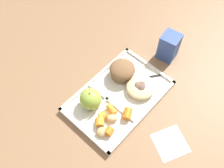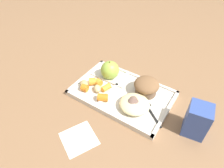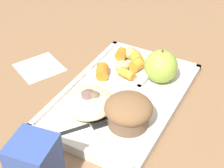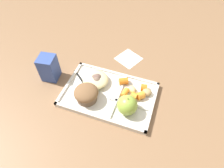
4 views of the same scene
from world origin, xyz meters
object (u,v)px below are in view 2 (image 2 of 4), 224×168
object	(u,v)px
lunch_tray	(122,94)
plastic_fork	(148,108)
green_apple	(110,70)
bran_muffin	(146,86)
milk_carton	(197,120)

from	to	relation	value
lunch_tray	plastic_fork	bearing A→B (deg)	-7.74
green_apple	bran_muffin	distance (m)	0.15
lunch_tray	milk_carton	bearing A→B (deg)	-2.94
milk_carton	lunch_tray	bearing A→B (deg)	168.62
plastic_fork	milk_carton	world-z (taller)	milk_carton
green_apple	milk_carton	bearing A→B (deg)	-9.94
bran_muffin	green_apple	bearing A→B (deg)	180.00
lunch_tray	plastic_fork	xyz separation A→B (m)	(0.11, -0.02, 0.01)
milk_carton	bran_muffin	bearing A→B (deg)	153.88
green_apple	milk_carton	size ratio (longest dim) A/B	0.71
bran_muffin	milk_carton	world-z (taller)	milk_carton
green_apple	plastic_fork	distance (m)	0.21
green_apple	plastic_fork	bearing A→B (deg)	-17.59
green_apple	plastic_fork	xyz separation A→B (m)	(0.19, -0.06, -0.03)
green_apple	bran_muffin	bearing A→B (deg)	0.00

